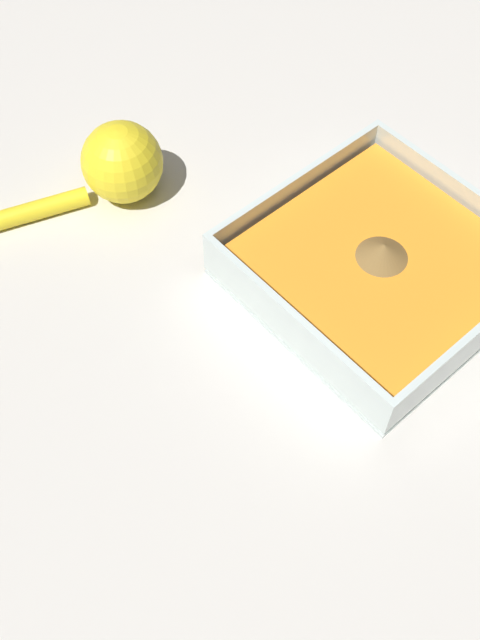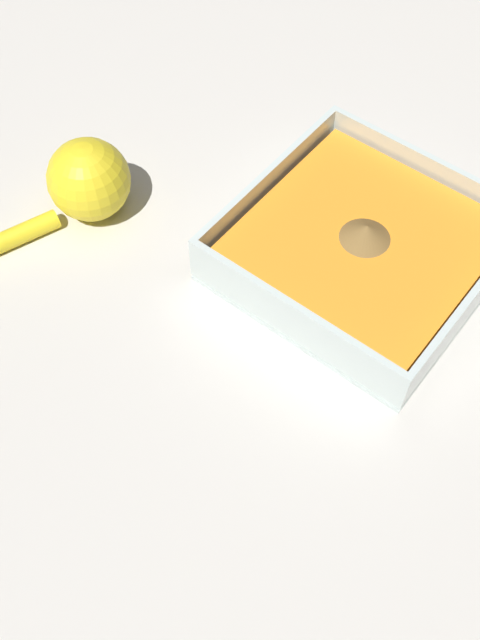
# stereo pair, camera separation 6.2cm
# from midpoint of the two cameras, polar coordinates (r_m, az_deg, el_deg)

# --- Properties ---
(ground_plane) EXTENTS (4.00, 4.00, 0.00)m
(ground_plane) POSITION_cam_midpoint_polar(r_m,az_deg,el_deg) (0.66, 11.66, -0.02)
(ground_plane) COLOR beige
(square_dish) EXTENTS (0.22, 0.22, 0.05)m
(square_dish) POSITION_cam_midpoint_polar(r_m,az_deg,el_deg) (0.67, 13.11, 3.67)
(square_dish) COLOR silver
(square_dish) RESTS_ON ground_plane
(lemon_squeezer) EXTENTS (0.11, 0.21, 0.08)m
(lemon_squeezer) POSITION_cam_midpoint_polar(r_m,az_deg,el_deg) (0.72, -7.27, 11.32)
(lemon_squeezer) COLOR yellow
(lemon_squeezer) RESTS_ON ground_plane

